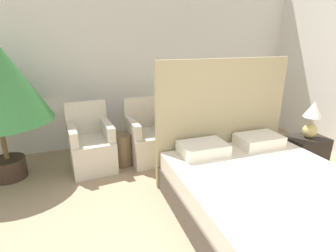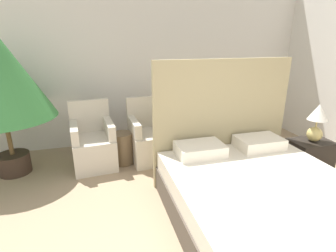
{
  "view_description": "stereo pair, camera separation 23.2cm",
  "coord_description": "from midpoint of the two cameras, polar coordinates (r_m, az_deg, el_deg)",
  "views": [
    {
      "loc": [
        -1.11,
        -0.62,
        1.83
      ],
      "look_at": [
        0.03,
        2.62,
        0.66
      ],
      "focal_mm": 28.0,
      "sensor_mm": 36.0,
      "label": 1
    },
    {
      "loc": [
        -0.89,
        -0.69,
        1.83
      ],
      "look_at": [
        0.03,
        2.62,
        0.66
      ],
      "focal_mm": 28.0,
      "sensor_mm": 36.0,
      "label": 2
    }
  ],
  "objects": [
    {
      "name": "side_table",
      "position": [
        4.01,
        -11.66,
        -5.04
      ],
      "size": [
        0.31,
        0.31,
        0.48
      ],
      "color": "brown",
      "rests_on": "ground_plane"
    },
    {
      "name": "wall_back",
      "position": [
        4.68,
        -7.19,
        13.93
      ],
      "size": [
        10.0,
        0.06,
        2.9
      ],
      "color": "silver",
      "rests_on": "ground_plane"
    },
    {
      "name": "nightstand",
      "position": [
        4.17,
        26.15,
        -5.52
      ],
      "size": [
        0.54,
        0.39,
        0.51
      ],
      "color": "black",
      "rests_on": "ground_plane"
    },
    {
      "name": "armchair_near_window_right",
      "position": [
        4.08,
        -5.91,
        -3.32
      ],
      "size": [
        0.62,
        0.69,
        0.95
      ],
      "rotation": [
        0.0,
        0.0,
        0.05
      ],
      "color": "beige",
      "rests_on": "ground_plane"
    },
    {
      "name": "bed",
      "position": [
        2.93,
        18.57,
        -13.72
      ],
      "size": [
        1.8,
        2.14,
        1.59
      ],
      "color": "#4C4238",
      "rests_on": "ground_plane"
    },
    {
      "name": "armchair_near_window_left",
      "position": [
        3.99,
        -17.86,
        -4.69
      ],
      "size": [
        0.64,
        0.71,
        0.95
      ],
      "rotation": [
        0.0,
        0.0,
        0.09
      ],
      "color": "beige",
      "rests_on": "ground_plane"
    },
    {
      "name": "table_lamp",
      "position": [
        4.01,
        27.49,
        1.7
      ],
      "size": [
        0.25,
        0.25,
        0.51
      ],
      "color": "tan",
      "rests_on": "nightstand"
    }
  ]
}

